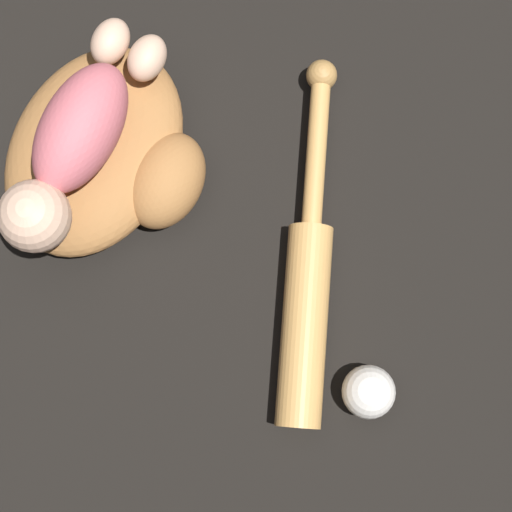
{
  "coord_description": "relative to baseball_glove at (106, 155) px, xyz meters",
  "views": [
    {
      "loc": [
        0.38,
        0.26,
        1.21
      ],
      "look_at": [
        0.18,
        0.24,
        0.07
      ],
      "focal_mm": 60.0,
      "sensor_mm": 36.0,
      "label": 1
    }
  ],
  "objects": [
    {
      "name": "baby_figure",
      "position": [
        0.01,
        -0.03,
        0.09
      ],
      "size": [
        0.34,
        0.21,
        0.1
      ],
      "color": "#D16670",
      "rests_on": "baseball_glove"
    },
    {
      "name": "ground_plane",
      "position": [
        -0.04,
        -0.03,
        -0.05
      ],
      "size": [
        6.0,
        6.0,
        0.0
      ],
      "primitive_type": "plane",
      "color": "black"
    },
    {
      "name": "baseball",
      "position": [
        0.31,
        0.38,
        -0.01
      ],
      "size": [
        0.07,
        0.07,
        0.07
      ],
      "color": "white",
      "rests_on": "ground"
    },
    {
      "name": "baseball_glove",
      "position": [
        0.0,
        0.0,
        0.0
      ],
      "size": [
        0.38,
        0.34,
        0.09
      ],
      "color": "#A8703D",
      "rests_on": "ground"
    },
    {
      "name": "baseball_bat",
      "position": [
        0.17,
        0.29,
        -0.02
      ],
      "size": [
        0.53,
        0.07,
        0.06
      ],
      "color": "tan",
      "rests_on": "ground"
    }
  ]
}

